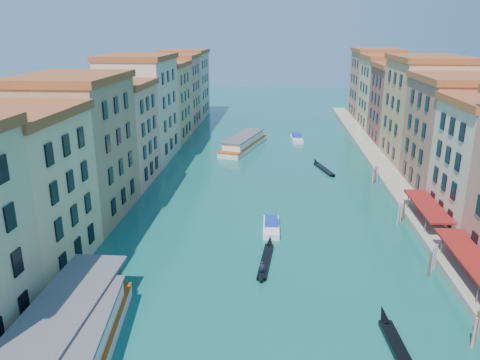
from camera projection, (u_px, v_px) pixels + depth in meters
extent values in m
cube|color=#DDC289|center=(18.00, 197.00, 50.21)|extent=(12.00, 15.00, 17.00)
cube|color=brown|center=(5.00, 114.00, 47.44)|extent=(12.80, 15.40, 1.00)
cube|color=#A17D58|center=(77.00, 151.00, 65.08)|extent=(12.00, 17.00, 19.00)
cube|color=brown|center=(69.00, 78.00, 62.01)|extent=(12.80, 17.40, 1.00)
cube|color=tan|center=(115.00, 136.00, 80.17)|extent=(12.00, 14.00, 16.50)
cube|color=brown|center=(111.00, 84.00, 77.49)|extent=(12.80, 14.40, 1.00)
cube|color=beige|center=(140.00, 110.00, 94.82)|extent=(12.00, 18.00, 20.00)
cube|color=brown|center=(137.00, 57.00, 91.60)|extent=(12.80, 18.40, 1.00)
cube|color=tan|center=(161.00, 104.00, 111.33)|extent=(12.00, 16.00, 17.50)
cube|color=brown|center=(159.00, 64.00, 108.49)|extent=(12.80, 16.40, 1.00)
cube|color=tan|center=(174.00, 93.00, 125.89)|extent=(12.00, 15.00, 18.50)
cube|color=brown|center=(173.00, 56.00, 122.90)|extent=(12.80, 15.40, 1.00)
cube|color=tan|center=(186.00, 86.00, 140.99)|extent=(12.00, 17.00, 19.00)
cube|color=brown|center=(184.00, 51.00, 137.93)|extent=(12.80, 17.40, 1.00)
cube|color=#A1644C|center=(454.00, 139.00, 74.84)|extent=(12.00, 16.00, 18.00)
cube|color=brown|center=(462.00, 78.00, 71.93)|extent=(12.80, 16.40, 1.00)
cube|color=tan|center=(423.00, 114.00, 90.66)|extent=(12.00, 18.00, 20.00)
cube|color=brown|center=(430.00, 58.00, 87.44)|extent=(12.80, 18.40, 1.00)
cube|color=#95473E|center=(401.00, 107.00, 106.71)|extent=(12.00, 15.00, 17.50)
cube|color=brown|center=(406.00, 66.00, 103.87)|extent=(12.80, 15.40, 1.00)
cube|color=#D2B27C|center=(387.00, 96.00, 121.26)|extent=(12.00, 16.00, 18.50)
cube|color=brown|center=(390.00, 57.00, 118.27)|extent=(12.80, 16.40, 1.00)
cube|color=#B8755C|center=(374.00, 87.00, 136.76)|extent=(12.00, 17.00, 19.50)
cube|color=brown|center=(378.00, 50.00, 133.62)|extent=(12.80, 17.40, 1.00)
cube|color=gray|center=(383.00, 169.00, 88.48)|extent=(4.00, 140.00, 1.00)
cube|color=maroon|center=(473.00, 259.00, 48.32)|extent=(3.20, 15.30, 0.25)
cylinder|color=#59585B|center=(477.00, 298.00, 44.04)|extent=(0.12, 0.12, 3.00)
cylinder|color=#59585B|center=(441.00, 250.00, 53.72)|extent=(0.12, 0.12, 3.00)
cube|color=maroon|center=(428.00, 206.00, 63.03)|extent=(3.20, 12.60, 0.25)
cylinder|color=#59585B|center=(425.00, 228.00, 59.60)|extent=(0.12, 0.12, 3.00)
cylinder|color=#59585B|center=(408.00, 205.00, 67.58)|extent=(0.12, 0.12, 3.00)
cube|color=#59585B|center=(71.00, 332.00, 41.07)|extent=(5.00, 16.00, 0.60)
cube|color=#59585B|center=(67.00, 300.00, 40.09)|extent=(5.40, 16.40, 0.30)
cylinder|color=#50321B|center=(474.00, 334.00, 39.15)|extent=(0.24, 0.24, 3.20)
cylinder|color=#50321B|center=(477.00, 327.00, 40.06)|extent=(0.24, 0.24, 3.20)
cylinder|color=#50321B|center=(479.00, 321.00, 40.96)|extent=(0.24, 0.24, 3.20)
cylinder|color=#50321B|center=(430.00, 266.00, 50.54)|extent=(0.24, 0.24, 3.20)
cylinder|color=#50321B|center=(433.00, 261.00, 51.44)|extent=(0.24, 0.24, 3.20)
cylinder|color=#50321B|center=(435.00, 257.00, 52.35)|extent=(0.24, 0.24, 3.20)
cylinder|color=#50321B|center=(398.00, 216.00, 63.82)|extent=(0.24, 0.24, 3.20)
cylinder|color=#50321B|center=(401.00, 214.00, 64.73)|extent=(0.24, 0.24, 3.20)
cylinder|color=#50321B|center=(404.00, 211.00, 65.63)|extent=(0.24, 0.24, 3.20)
cylinder|color=#50321B|center=(373.00, 177.00, 80.90)|extent=(0.24, 0.24, 3.20)
cylinder|color=#50321B|center=(375.00, 175.00, 81.81)|extent=(0.24, 0.24, 3.20)
cylinder|color=#50321B|center=(378.00, 174.00, 82.71)|extent=(0.24, 0.24, 3.20)
cylinder|color=#50321B|center=(18.00, 351.00, 37.15)|extent=(0.24, 0.24, 3.20)
cylinder|color=#50321B|center=(42.00, 321.00, 40.95)|extent=(0.24, 0.24, 3.20)
cylinder|color=#50321B|center=(62.00, 296.00, 44.74)|extent=(0.24, 0.24, 3.20)
cube|color=white|center=(71.00, 351.00, 35.80)|extent=(6.71, 18.61, 1.82)
cube|color=#59585B|center=(69.00, 339.00, 35.47)|extent=(7.11, 19.21, 0.28)
cube|color=#C6440B|center=(72.00, 360.00, 36.06)|extent=(7.88, 23.20, 0.28)
cube|color=silver|center=(244.00, 146.00, 105.61)|extent=(9.78, 20.81, 1.22)
cube|color=white|center=(244.00, 140.00, 105.20)|extent=(8.22, 16.76, 1.63)
cube|color=#59585B|center=(244.00, 136.00, 104.91)|extent=(8.65, 17.33, 0.25)
cube|color=#C6440B|center=(244.00, 143.00, 105.44)|extent=(9.83, 20.83, 0.25)
cube|color=black|center=(266.00, 261.00, 53.84)|extent=(1.74, 8.48, 0.42)
cone|color=black|center=(270.00, 241.00, 58.12)|extent=(1.00, 1.94, 1.57)
cone|color=black|center=(261.00, 279.00, 49.36)|extent=(0.97, 1.62, 1.38)
imported|color=#1F202C|center=(262.00, 268.00, 50.20)|extent=(0.62, 0.43, 1.61)
cube|color=black|center=(403.00, 358.00, 37.89)|extent=(1.95, 9.80, 0.49)
cone|color=black|center=(383.00, 315.00, 42.91)|extent=(1.14, 2.24, 1.82)
cube|color=black|center=(324.00, 169.00, 89.27)|extent=(3.35, 8.36, 0.42)
cone|color=black|center=(315.00, 161.00, 93.51)|extent=(1.33, 2.04, 1.57)
cone|color=black|center=(334.00, 175.00, 84.84)|extent=(1.24, 1.73, 1.38)
cube|color=white|center=(271.00, 227.00, 62.60)|extent=(2.22, 6.76, 0.77)
cube|color=#1532AE|center=(271.00, 221.00, 62.85)|extent=(1.77, 2.91, 0.67)
cube|color=silver|center=(297.00, 139.00, 113.01)|extent=(2.97, 7.89, 0.88)
cube|color=#1532AE|center=(297.00, 135.00, 113.30)|extent=(2.22, 3.45, 0.77)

